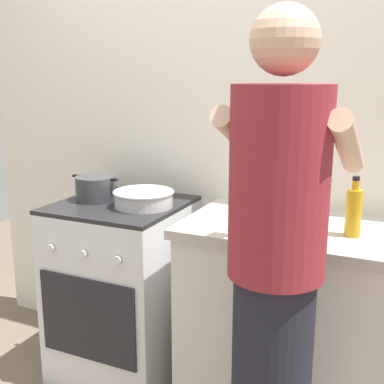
% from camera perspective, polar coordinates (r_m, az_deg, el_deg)
% --- Properties ---
extents(back_wall, '(3.20, 0.10, 2.50)m').
position_cam_1_polar(back_wall, '(2.43, 7.03, 7.27)').
color(back_wall, silver).
rests_on(back_wall, ground).
extents(countertop, '(1.00, 0.60, 0.90)m').
position_cam_1_polar(countertop, '(2.25, 12.37, -14.80)').
color(countertop, silver).
rests_on(countertop, ground).
extents(stove_range, '(0.60, 0.62, 0.90)m').
position_cam_1_polar(stove_range, '(2.56, -8.03, -11.05)').
color(stove_range, silver).
rests_on(stove_range, ground).
extents(pot, '(0.26, 0.20, 0.12)m').
position_cam_1_polar(pot, '(2.48, -11.18, 0.42)').
color(pot, '#38383D').
rests_on(pot, stove_range).
extents(mixing_bowl, '(0.29, 0.29, 0.08)m').
position_cam_1_polar(mixing_bowl, '(2.32, -5.66, -0.66)').
color(mixing_bowl, '#B7B7BC').
rests_on(mixing_bowl, stove_range).
extents(utensil_crock, '(0.10, 0.10, 0.29)m').
position_cam_1_polar(utensil_crock, '(2.27, 8.51, 0.29)').
color(utensil_crock, silver).
rests_on(utensil_crock, countertop).
extents(spice_bottle, '(0.04, 0.04, 0.08)m').
position_cam_1_polar(spice_bottle, '(2.03, 12.07, -3.03)').
color(spice_bottle, silver).
rests_on(spice_bottle, countertop).
extents(oil_bottle, '(0.06, 0.06, 0.24)m').
position_cam_1_polar(oil_bottle, '(1.97, 18.32, -2.17)').
color(oil_bottle, gold).
rests_on(oil_bottle, countertop).
extents(person, '(0.41, 0.50, 1.70)m').
position_cam_1_polar(person, '(1.59, 9.67, -10.71)').
color(person, black).
rests_on(person, ground).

